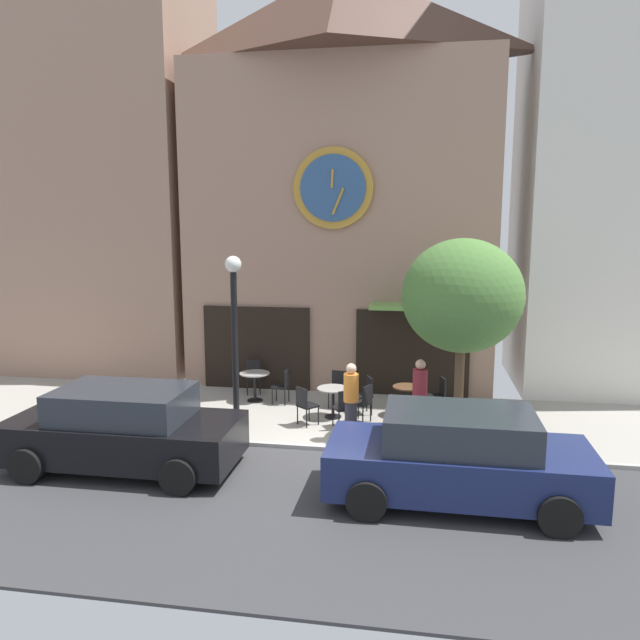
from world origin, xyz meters
name	(u,v)px	position (x,y,z in m)	size (l,w,h in m)	color
ground_plane	(309,459)	(0.00, -0.45, -0.02)	(25.28, 9.56, 0.13)	#9E998E
clock_building	(340,175)	(-0.20, 5.57, 5.88)	(8.53, 3.82, 11.36)	#9E7A66
neighbor_building_left	(92,143)	(-8.19, 6.53, 7.06)	(6.93, 4.41, 14.13)	#9E7A66
neighbor_building_right	(627,96)	(7.42, 6.37, 7.91)	(5.20, 4.10, 15.83)	silver
street_lamp	(235,343)	(-1.91, 0.97, 1.97)	(0.36, 0.36, 3.88)	black
street_tree	(462,296)	(2.95, 1.09, 3.08)	(2.49, 2.24, 4.27)	brown
cafe_table_rightmost	(255,380)	(-2.07, 3.09, 0.56)	(0.77, 0.77, 0.75)	black
cafe_table_center_left	(333,396)	(0.12, 2.11, 0.53)	(0.76, 0.76, 0.72)	black
cafe_table_near_curb	(407,395)	(1.84, 2.54, 0.50)	(0.68, 0.68, 0.72)	black
cafe_chair_facing_street	(344,406)	(0.48, 1.37, 0.53)	(0.55, 0.55, 0.90)	black
cafe_chair_near_tree	(338,386)	(0.12, 2.99, 0.53)	(0.46, 0.46, 0.90)	black
cafe_chair_under_awning	(284,383)	(-1.29, 3.00, 0.53)	(0.43, 0.43, 0.90)	black
cafe_chair_facing_wall	(439,393)	(2.60, 2.77, 0.53)	(0.50, 0.50, 0.90)	black
cafe_chair_by_entrance	(253,374)	(-2.32, 3.83, 0.53)	(0.50, 0.50, 0.90)	black
cafe_chair_near_lamp	(364,401)	(0.87, 1.83, 0.53)	(0.54, 0.54, 0.90)	black
cafe_chair_left_end	(366,392)	(0.87, 2.51, 0.53)	(0.53, 0.53, 0.90)	black
cafe_chair_outer	(305,403)	(-0.43, 1.43, 0.53)	(0.56, 0.56, 0.90)	black
pedestrian_maroon	(420,396)	(2.14, 1.30, 0.86)	(0.44, 0.44, 1.67)	#2D2D38
pedestrian_orange	(351,401)	(0.71, 0.68, 0.86)	(0.39, 0.39, 1.67)	#2D2D38
parked_car_black	(124,429)	(-3.31, -1.48, 0.76)	(4.31, 2.03, 1.55)	black
parked_car_navy	(458,458)	(2.77, -1.86, 0.76)	(4.32, 2.05, 1.55)	navy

